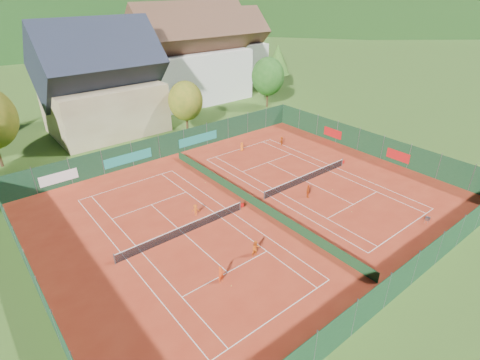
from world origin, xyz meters
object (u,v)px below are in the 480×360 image
Objects in this scene: player_left_far at (196,210)px; player_right_far_b at (282,141)px; hotel_block_b at (226,51)px; player_right_near at (308,191)px; ball_hopper at (428,219)px; player_right_far_a at (242,147)px; hotel_block_a at (191,60)px; chalet at (102,87)px; player_left_mid at (256,248)px; player_left_near at (221,274)px.

player_right_far_b is at bearing -126.45° from player_left_far.
player_right_far_b reaches higher than player_left_far.
player_right_near is at bearing -117.83° from hotel_block_b.
ball_hopper is 11.40m from player_right_near.
player_right_near reaches higher than player_right_far_a.
player_right_far_a is at bearing -113.01° from player_left_far.
hotel_block_a reaches higher than player_right_far_a.
player_right_near is at bearing -75.41° from chalet.
player_left_mid is 24.13m from player_right_far_b.
chalet is 0.75× the size of hotel_block_a.
player_right_far_b is (5.54, -1.88, 0.03)m from player_right_far_a.
ball_hopper is at bearing -27.22° from player_left_near.
chalet is 13.79× the size of player_right_far_a.
player_left_near is 24.81m from player_right_far_a.
player_left_near reaches higher than player_right_far_a.
player_left_mid is (-34.98, -50.24, -5.88)m from hotel_block_b.
player_right_near is (-4.97, 10.26, 0.18)m from ball_hopper.
player_left_far is at bearing 58.04° from player_left_near.
player_right_far_b is (18.34, 15.68, -0.12)m from player_left_mid.
hotel_block_a reaches higher than chalet.
chalet is at bearing -83.24° from player_right_far_b.
player_left_mid is at bearing -93.13° from chalet.
player_left_near is (-25.00, -42.91, -6.66)m from hotel_block_a.
hotel_block_b reaches higher than player_right_far_a.
player_left_far is at bearing -122.29° from hotel_block_a.
player_right_far_a is (12.80, 17.56, -0.15)m from player_left_mid.
player_left_mid is (-15.41, 6.51, 0.18)m from ball_hopper.
hotel_block_a is at bearing 17.53° from chalet.
hotel_block_b is at bearing 22.99° from chalet.
ball_hopper is at bearing 169.25° from player_left_far.
player_right_far_b is (22.36, 16.35, -0.11)m from player_left_near.
hotel_block_b is at bearing 70.98° from ball_hopper.
hotel_block_a is at bearing 49.27° from player_left_near.
ball_hopper is 24.21m from player_right_far_a.
hotel_block_a is at bearing -127.43° from player_right_far_b.
hotel_block_a reaches higher than player_left_near.
player_left_mid reaches higher than player_left_near.
player_left_near is at bearing -167.93° from player_left_mid.
player_right_far_a is (2.37, 13.81, -0.15)m from player_right_near.
hotel_block_a is 14.66× the size of player_left_mid.
player_right_far_a is at bearing 36.79° from player_left_near.
player_right_far_b is at bearing -95.67° from hotel_block_a.
chalet is 0.94× the size of hotel_block_b.
player_left_mid is 21.73m from player_right_far_a.
hotel_block_a reaches higher than player_left_far.
player_right_far_b is (-16.64, -34.56, -6.01)m from hotel_block_b.
ball_hopper is 0.54× the size of player_right_near.
player_left_near is 1.18× the size of player_right_far_b.
player_right_near is 14.01m from player_right_far_a.
hotel_block_a reaches higher than ball_hopper.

